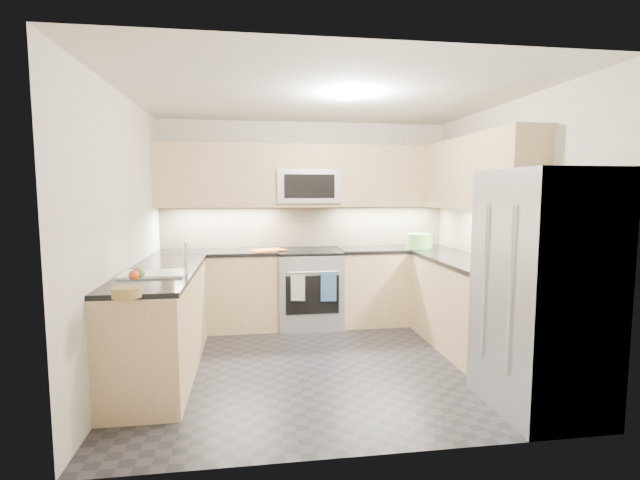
# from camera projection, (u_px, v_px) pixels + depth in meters

# --- Properties ---
(floor) EXTENTS (3.60, 3.20, 0.00)m
(floor) POSITION_uv_depth(u_px,v_px,m) (325.00, 362.00, 4.45)
(floor) COLOR black
(floor) RESTS_ON ground
(ceiling) EXTENTS (3.60, 3.20, 0.02)m
(ceiling) POSITION_uv_depth(u_px,v_px,m) (326.00, 96.00, 4.19)
(ceiling) COLOR beige
(ceiling) RESTS_ON wall_back
(wall_back) EXTENTS (3.60, 0.02, 2.50)m
(wall_back) POSITION_uv_depth(u_px,v_px,m) (306.00, 222.00, 5.90)
(wall_back) COLOR beige
(wall_back) RESTS_ON floor
(wall_front) EXTENTS (3.60, 0.02, 2.50)m
(wall_front) POSITION_uv_depth(u_px,v_px,m) (368.00, 257.00, 2.75)
(wall_front) COLOR beige
(wall_front) RESTS_ON floor
(wall_left) EXTENTS (0.02, 3.20, 2.50)m
(wall_left) POSITION_uv_depth(u_px,v_px,m) (123.00, 236.00, 4.06)
(wall_left) COLOR beige
(wall_left) RESTS_ON floor
(wall_right) EXTENTS (0.02, 3.20, 2.50)m
(wall_right) POSITION_uv_depth(u_px,v_px,m) (505.00, 231.00, 4.58)
(wall_right) COLOR beige
(wall_right) RESTS_ON floor
(base_cab_back_left) EXTENTS (1.42, 0.60, 0.90)m
(base_cab_back_left) POSITION_uv_depth(u_px,v_px,m) (218.00, 291.00, 5.53)
(base_cab_back_left) COLOR #D1B27E
(base_cab_back_left) RESTS_ON floor
(base_cab_back_right) EXTENTS (1.42, 0.60, 0.90)m
(base_cab_back_right) POSITION_uv_depth(u_px,v_px,m) (394.00, 286.00, 5.84)
(base_cab_back_right) COLOR #D1B27E
(base_cab_back_right) RESTS_ON floor
(base_cab_right) EXTENTS (0.60, 1.70, 0.90)m
(base_cab_right) POSITION_uv_depth(u_px,v_px,m) (467.00, 307.00, 4.77)
(base_cab_right) COLOR #D1B27E
(base_cab_right) RESTS_ON floor
(base_cab_peninsula) EXTENTS (0.60, 2.00, 0.90)m
(base_cab_peninsula) POSITION_uv_depth(u_px,v_px,m) (162.00, 323.00, 4.19)
(base_cab_peninsula) COLOR #D1B27E
(base_cab_peninsula) RESTS_ON floor
(countertop_back_left) EXTENTS (1.42, 0.63, 0.04)m
(countertop_back_left) POSITION_uv_depth(u_px,v_px,m) (217.00, 252.00, 5.48)
(countertop_back_left) COLOR black
(countertop_back_left) RESTS_ON base_cab_back_left
(countertop_back_right) EXTENTS (1.42, 0.63, 0.04)m
(countertop_back_right) POSITION_uv_depth(u_px,v_px,m) (395.00, 249.00, 5.79)
(countertop_back_right) COLOR black
(countertop_back_right) RESTS_ON base_cab_back_right
(countertop_right) EXTENTS (0.63, 1.70, 0.04)m
(countertop_right) POSITION_uv_depth(u_px,v_px,m) (468.00, 262.00, 4.72)
(countertop_right) COLOR black
(countertop_right) RESTS_ON base_cab_right
(countertop_peninsula) EXTENTS (0.63, 2.00, 0.04)m
(countertop_peninsula) POSITION_uv_depth(u_px,v_px,m) (160.00, 272.00, 4.14)
(countertop_peninsula) COLOR black
(countertop_peninsula) RESTS_ON base_cab_peninsula
(upper_cab_back) EXTENTS (3.60, 0.35, 0.75)m
(upper_cab_back) POSITION_uv_depth(u_px,v_px,m) (307.00, 176.00, 5.66)
(upper_cab_back) COLOR #D1B27E
(upper_cab_back) RESTS_ON wall_back
(upper_cab_right) EXTENTS (0.35, 1.95, 0.75)m
(upper_cab_right) POSITION_uv_depth(u_px,v_px,m) (477.00, 173.00, 4.77)
(upper_cab_right) COLOR #D1B27E
(upper_cab_right) RESTS_ON wall_right
(backsplash_back) EXTENTS (3.60, 0.01, 0.51)m
(backsplash_back) POSITION_uv_depth(u_px,v_px,m) (306.00, 226.00, 5.90)
(backsplash_back) COLOR tan
(backsplash_back) RESTS_ON wall_back
(backsplash_right) EXTENTS (0.01, 2.30, 0.51)m
(backsplash_right) POSITION_uv_depth(u_px,v_px,m) (482.00, 232.00, 5.03)
(backsplash_right) COLOR tan
(backsplash_right) RESTS_ON wall_right
(gas_range) EXTENTS (0.76, 0.65, 0.91)m
(gas_range) POSITION_uv_depth(u_px,v_px,m) (309.00, 289.00, 5.66)
(gas_range) COLOR #989A9F
(gas_range) RESTS_ON floor
(range_cooktop) EXTENTS (0.76, 0.65, 0.03)m
(range_cooktop) POSITION_uv_depth(u_px,v_px,m) (309.00, 251.00, 5.61)
(range_cooktop) COLOR black
(range_cooktop) RESTS_ON gas_range
(oven_door_glass) EXTENTS (0.62, 0.02, 0.45)m
(oven_door_glass) POSITION_uv_depth(u_px,v_px,m) (313.00, 295.00, 5.34)
(oven_door_glass) COLOR black
(oven_door_glass) RESTS_ON gas_range
(oven_handle) EXTENTS (0.60, 0.02, 0.02)m
(oven_handle) POSITION_uv_depth(u_px,v_px,m) (313.00, 272.00, 5.29)
(oven_handle) COLOR #B2B5BA
(oven_handle) RESTS_ON gas_range
(microwave) EXTENTS (0.76, 0.40, 0.40)m
(microwave) POSITION_uv_depth(u_px,v_px,m) (308.00, 186.00, 5.65)
(microwave) COLOR #A7AAAF
(microwave) RESTS_ON upper_cab_back
(microwave_door) EXTENTS (0.60, 0.01, 0.28)m
(microwave_door) POSITION_uv_depth(u_px,v_px,m) (310.00, 186.00, 5.45)
(microwave_door) COLOR black
(microwave_door) RESTS_ON microwave
(refrigerator) EXTENTS (0.70, 0.90, 1.80)m
(refrigerator) POSITION_uv_depth(u_px,v_px,m) (542.00, 291.00, 3.44)
(refrigerator) COLOR #9EA2A6
(refrigerator) RESTS_ON floor
(fridge_handle_left) EXTENTS (0.02, 0.02, 1.20)m
(fridge_handle_left) POSITION_uv_depth(u_px,v_px,m) (510.00, 291.00, 3.20)
(fridge_handle_left) COLOR #B2B5BA
(fridge_handle_left) RESTS_ON refrigerator
(fridge_handle_right) EXTENTS (0.02, 0.02, 1.20)m
(fridge_handle_right) POSITION_uv_depth(u_px,v_px,m) (484.00, 281.00, 3.55)
(fridge_handle_right) COLOR #B2B5BA
(fridge_handle_right) RESTS_ON refrigerator
(sink_basin) EXTENTS (0.52, 0.38, 0.16)m
(sink_basin) POSITION_uv_depth(u_px,v_px,m) (154.00, 282.00, 3.90)
(sink_basin) COLOR white
(sink_basin) RESTS_ON base_cab_peninsula
(faucet) EXTENTS (0.03, 0.03, 0.28)m
(faucet) POSITION_uv_depth(u_px,v_px,m) (185.00, 258.00, 3.92)
(faucet) COLOR silver
(faucet) RESTS_ON countertop_peninsula
(utensil_bowl) EXTENTS (0.37, 0.37, 0.18)m
(utensil_bowl) POSITION_uv_depth(u_px,v_px,m) (419.00, 241.00, 5.69)
(utensil_bowl) COLOR #5DAA48
(utensil_bowl) RESTS_ON countertop_back_right
(cutting_board) EXTENTS (0.46, 0.41, 0.01)m
(cutting_board) POSITION_uv_depth(u_px,v_px,m) (268.00, 250.00, 5.50)
(cutting_board) COLOR #E65115
(cutting_board) RESTS_ON countertop_back_left
(fruit_basket) EXTENTS (0.23, 0.23, 0.07)m
(fruit_basket) POSITION_uv_depth(u_px,v_px,m) (127.00, 292.00, 3.06)
(fruit_basket) COLOR #9B7F48
(fruit_basket) RESTS_ON countertop_peninsula
(fruit_apple) EXTENTS (0.07, 0.07, 0.07)m
(fruit_apple) POSITION_uv_depth(u_px,v_px,m) (138.00, 273.00, 3.34)
(fruit_apple) COLOR #AC1323
(fruit_apple) RESTS_ON fruit_basket
(fruit_pear) EXTENTS (0.07, 0.07, 0.07)m
(fruit_pear) POSITION_uv_depth(u_px,v_px,m) (140.00, 273.00, 3.33)
(fruit_pear) COLOR #64A546
(fruit_pear) RESTS_ON fruit_basket
(dish_towel_check) EXTENTS (0.16, 0.05, 0.30)m
(dish_towel_check) POSITION_uv_depth(u_px,v_px,m) (298.00, 288.00, 5.26)
(dish_towel_check) COLOR silver
(dish_towel_check) RESTS_ON oven_handle
(dish_towel_blue) EXTENTS (0.18, 0.03, 0.34)m
(dish_towel_blue) POSITION_uv_depth(u_px,v_px,m) (329.00, 287.00, 5.31)
(dish_towel_blue) COLOR #305A84
(dish_towel_blue) RESTS_ON oven_handle
(fruit_orange) EXTENTS (0.07, 0.07, 0.07)m
(fruit_orange) POSITION_uv_depth(u_px,v_px,m) (134.00, 275.00, 3.25)
(fruit_orange) COLOR #CE4F16
(fruit_orange) RESTS_ON fruit_basket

